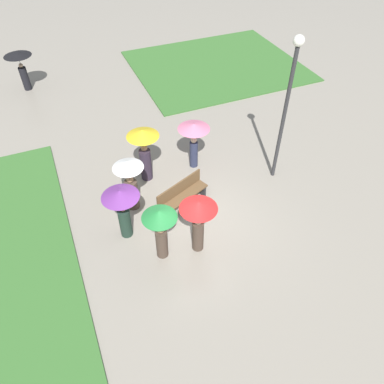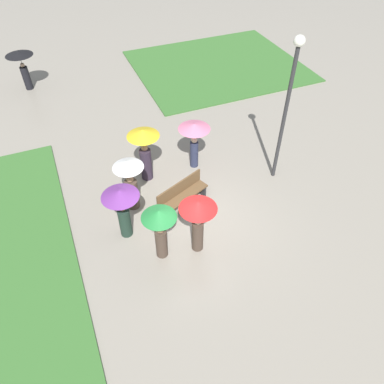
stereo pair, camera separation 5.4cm
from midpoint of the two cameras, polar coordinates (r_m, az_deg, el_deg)
ground_plane at (r=11.45m, az=0.13°, el=-5.14°), size 90.00×90.00×0.00m
lawn_patch_far at (r=20.35m, az=4.03°, el=18.66°), size 8.22×6.97×0.06m
park_bench at (r=11.72m, az=-1.45°, el=-0.34°), size 1.84×1.09×0.90m
lamp_post at (r=11.68m, az=14.63°, el=13.97°), size 0.32×0.32×4.85m
crowd_person_red at (r=9.87m, az=1.07°, el=-3.51°), size 1.03×1.03×1.87m
crowd_person_white at (r=11.36m, az=-9.32°, el=2.06°), size 0.93×0.93×1.84m
crowd_person_yellow at (r=12.27m, az=-7.16°, el=6.94°), size 1.05×1.05×1.97m
crowd_person_green at (r=9.83m, az=-4.79°, el=-4.96°), size 0.94×0.94×1.78m
crowd_person_pink at (r=12.70m, az=0.47°, el=8.78°), size 1.09×1.09×1.76m
crowd_person_purple at (r=10.48m, az=-10.53°, el=-1.74°), size 1.06×1.06×1.77m
lone_walker_far_path at (r=19.19m, az=-24.51°, el=17.66°), size 1.20×1.20×1.79m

